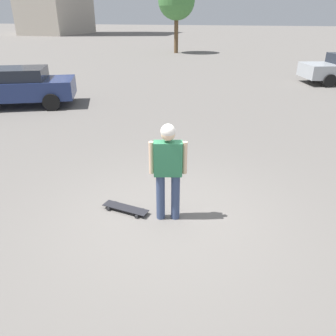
# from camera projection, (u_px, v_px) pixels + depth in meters

# --- Properties ---
(ground_plane) EXTENTS (220.00, 220.00, 0.00)m
(ground_plane) POSITION_uv_depth(u_px,v_px,m) (168.00, 217.00, 5.81)
(ground_plane) COLOR slate
(person) EXTENTS (0.61, 0.31, 1.73)m
(person) POSITION_uv_depth(u_px,v_px,m) (168.00, 165.00, 5.37)
(person) COLOR #38476B
(person) RESTS_ON ground_plane
(skateboard) EXTENTS (0.90, 0.38, 0.08)m
(skateboard) POSITION_uv_depth(u_px,v_px,m) (126.00, 208.00, 5.97)
(skateboard) COLOR #232328
(skateboard) RESTS_ON ground_plane
(car_parked_near) EXTENTS (4.43, 3.32, 1.44)m
(car_parked_near) POSITION_uv_depth(u_px,v_px,m) (20.00, 86.00, 12.58)
(car_parked_near) COLOR navy
(car_parked_near) RESTS_ON ground_plane
(tree_distant) EXTENTS (3.22, 3.22, 5.95)m
(tree_distant) POSITION_uv_depth(u_px,v_px,m) (177.00, 1.00, 28.57)
(tree_distant) COLOR brown
(tree_distant) RESTS_ON ground_plane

